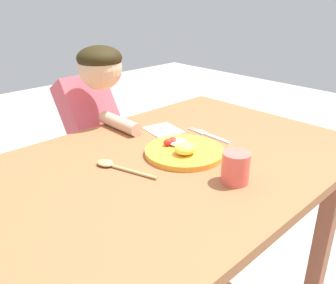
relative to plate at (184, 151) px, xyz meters
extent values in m
cube|color=#945935|center=(-0.04, 0.00, -0.03)|extent=(1.25, 0.86, 0.03)
cube|color=brown|center=(0.48, -0.33, -0.40)|extent=(0.06, 0.06, 0.71)
cube|color=brown|center=(0.48, 0.33, -0.40)|extent=(0.06, 0.06, 0.71)
cylinder|color=orange|center=(0.00, 0.00, 0.00)|extent=(0.27, 0.27, 0.02)
ellipsoid|color=#EEDF4C|center=(-0.02, -0.03, 0.02)|extent=(0.07, 0.07, 0.04)
ellipsoid|color=red|center=(0.01, 0.06, 0.02)|extent=(0.04, 0.05, 0.02)
ellipsoid|color=red|center=(-0.01, 0.06, 0.02)|extent=(0.04, 0.04, 0.02)
ellipsoid|color=silver|center=(0.02, 0.05, 0.01)|extent=(0.07, 0.06, 0.02)
cube|color=silver|center=(0.18, 0.01, -0.01)|extent=(0.02, 0.12, 0.01)
cube|color=silver|center=(0.19, 0.09, -0.01)|extent=(0.03, 0.05, 0.01)
cylinder|color=silver|center=(0.20, 0.13, -0.01)|extent=(0.01, 0.04, 0.00)
cylinder|color=silver|center=(0.19, 0.13, -0.01)|extent=(0.01, 0.04, 0.00)
cylinder|color=silver|center=(0.18, 0.13, -0.01)|extent=(0.01, 0.04, 0.00)
cylinder|color=tan|center=(-0.21, 0.01, -0.01)|extent=(0.06, 0.16, 0.01)
ellipsoid|color=tan|center=(-0.24, 0.11, -0.01)|extent=(0.06, 0.07, 0.02)
cylinder|color=#F05F52|center=(-0.03, -0.23, 0.03)|extent=(0.08, 0.08, 0.09)
cube|color=#493968|center=(-0.01, 0.63, -0.47)|extent=(0.21, 0.13, 0.58)
cube|color=#CC4C59|center=(-0.01, 0.54, -0.02)|extent=(0.21, 0.29, 0.37)
sphere|color=#D8A884|center=(-0.01, 0.44, 0.21)|extent=(0.17, 0.17, 0.17)
ellipsoid|color=black|center=(-0.01, 0.44, 0.25)|extent=(0.18, 0.18, 0.09)
cylinder|color=#D8A884|center=(-0.01, 0.34, 0.01)|extent=(0.05, 0.21, 0.05)
cube|color=white|center=(0.10, 0.21, -0.01)|extent=(0.14, 0.15, 0.00)
camera|label=1|loc=(-0.79, -0.74, 0.49)|focal=38.09mm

